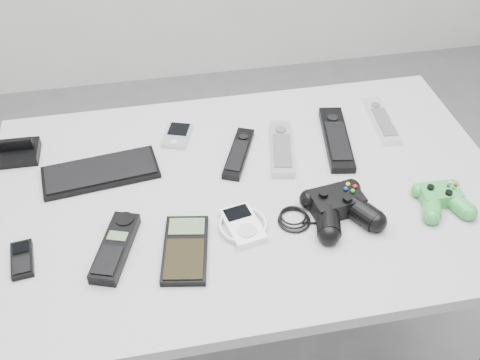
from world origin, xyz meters
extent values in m
plane|color=slate|center=(0.00, 0.00, 0.00)|extent=(3.50, 3.50, 0.00)
cube|color=gray|center=(-0.07, -0.04, 0.77)|extent=(1.18, 0.76, 0.03)
cylinder|color=black|center=(-0.60, 0.29, 0.38)|extent=(0.04, 0.04, 0.76)
cylinder|color=black|center=(0.47, 0.29, 0.38)|extent=(0.04, 0.04, 0.76)
cube|color=black|center=(-0.40, 0.08, 0.80)|extent=(0.28, 0.15, 0.02)
cube|color=black|center=(-0.60, 0.18, 0.82)|extent=(0.10, 0.09, 0.05)
cube|color=#AFB1B7|center=(-0.21, 0.18, 0.80)|extent=(0.09, 0.11, 0.02)
cube|color=#AFB1B7|center=(0.04, 0.08, 0.80)|extent=(0.09, 0.21, 0.02)
cube|color=black|center=(-0.07, 0.08, 0.80)|extent=(0.11, 0.19, 0.02)
cube|color=black|center=(0.18, 0.09, 0.80)|extent=(0.10, 0.25, 0.02)
cube|color=silver|center=(0.32, 0.14, 0.80)|extent=(0.06, 0.19, 0.02)
cube|color=black|center=(-0.56, -0.16, 0.80)|extent=(0.05, 0.10, 0.02)
cube|color=black|center=(-0.37, -0.17, 0.80)|extent=(0.11, 0.19, 0.03)
cube|color=black|center=(-0.23, -0.20, 0.80)|extent=(0.12, 0.19, 0.02)
cube|color=white|center=(-0.10, -0.16, 0.80)|extent=(0.12, 0.13, 0.02)
camera|label=1|loc=(-0.26, -0.95, 1.67)|focal=42.00mm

